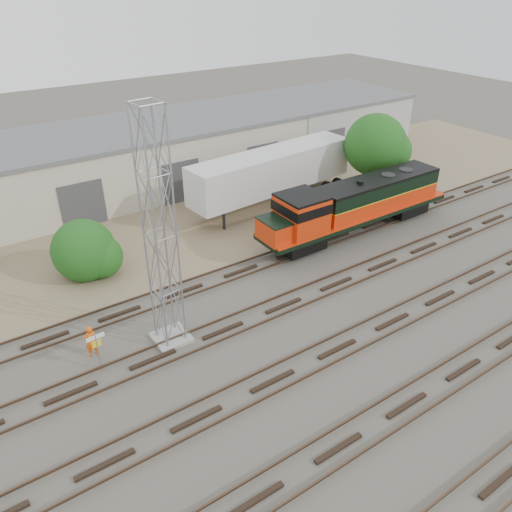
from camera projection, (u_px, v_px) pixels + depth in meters
ground at (300, 320)px, 27.29m from camera, size 140.00×140.00×0.00m
dirt_strip at (177, 220)px, 38.02m from camera, size 80.00×16.00×0.02m
tracks at (337, 349)px, 25.10m from camera, size 80.00×20.40×0.28m
warehouse at (133, 158)px, 42.42m from camera, size 58.40×10.40×5.30m
locomotive at (355, 205)px, 35.11m from camera, size 15.99×2.80×3.84m
signal_tower at (161, 239)px, 22.95m from camera, size 1.78×1.78×12.09m
sign_post at (97, 346)px, 23.18m from camera, size 0.87×0.08×2.13m
worker at (91, 341)px, 24.42m from camera, size 0.67×0.46×1.75m
semi_trailer at (275, 171)px, 39.29m from camera, size 14.67×4.18×4.45m
dumpster_blue at (388, 144)px, 51.83m from camera, size 1.79×1.70×1.50m
dumpster_red at (324, 157)px, 48.63m from camera, size 1.94×1.89×1.40m
tree_mid at (88, 252)px, 30.53m from camera, size 4.09×3.89×3.89m
tree_east at (379, 146)px, 40.45m from camera, size 5.24×4.99×6.74m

